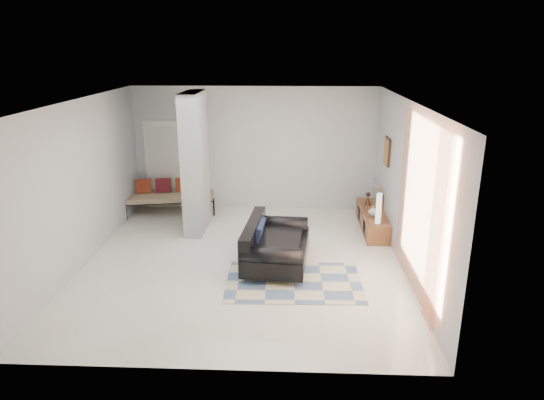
{
  "coord_description": "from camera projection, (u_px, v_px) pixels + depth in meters",
  "views": [
    {
      "loc": [
        0.85,
        -7.79,
        3.65
      ],
      "look_at": [
        0.49,
        0.6,
        0.96
      ],
      "focal_mm": 32.0,
      "sensor_mm": 36.0,
      "label": 1
    }
  ],
  "objects": [
    {
      "name": "ceiling",
      "position": [
        240.0,
        101.0,
        7.71
      ],
      "size": [
        6.0,
        6.0,
        0.0
      ],
      "primitive_type": "plane",
      "rotation": [
        3.14,
        0.0,
        0.0
      ],
      "color": "white",
      "rests_on": "wall_back"
    },
    {
      "name": "loveseat",
      "position": [
        273.0,
        245.0,
        8.38
      ],
      "size": [
        1.17,
        1.83,
        0.76
      ],
      "rotation": [
        0.0,
        0.0,
        -0.08
      ],
      "color": "silver",
      "rests_on": "floor"
    },
    {
      "name": "hallway_door",
      "position": [
        164.0,
        165.0,
        11.16
      ],
      "size": [
        0.85,
        0.06,
        2.04
      ],
      "primitive_type": "cube",
      "color": "silver",
      "rests_on": "floor"
    },
    {
      "name": "wall_front",
      "position": [
        213.0,
        261.0,
        5.28
      ],
      "size": [
        6.0,
        0.0,
        6.0
      ],
      "primitive_type": "plane",
      "rotation": [
        -1.57,
        0.0,
        0.0
      ],
      "color": "silver",
      "rests_on": "ground"
    },
    {
      "name": "wall_left",
      "position": [
        81.0,
        184.0,
        8.25
      ],
      "size": [
        0.0,
        6.0,
        6.0
      ],
      "primitive_type": "plane",
      "rotation": [
        1.57,
        0.0,
        1.57
      ],
      "color": "silver",
      "rests_on": "ground"
    },
    {
      "name": "bronze_figurine",
      "position": [
        368.0,
        199.0,
        10.3
      ],
      "size": [
        0.15,
        0.15,
        0.27
      ],
      "primitive_type": null,
      "rotation": [
        0.0,
        0.0,
        0.12
      ],
      "color": "#322016",
      "rests_on": "media_console"
    },
    {
      "name": "wall_back",
      "position": [
        255.0,
        149.0,
        10.99
      ],
      "size": [
        6.0,
        0.0,
        6.0
      ],
      "primitive_type": "plane",
      "rotation": [
        1.57,
        0.0,
        0.0
      ],
      "color": "silver",
      "rests_on": "ground"
    },
    {
      "name": "media_console",
      "position": [
        372.0,
        220.0,
        10.02
      ],
      "size": [
        0.45,
        1.81,
        0.8
      ],
      "color": "brown",
      "rests_on": "floor"
    },
    {
      "name": "partition_column",
      "position": [
        195.0,
        163.0,
        9.71
      ],
      "size": [
        0.35,
        1.2,
        2.8
      ],
      "primitive_type": "cube",
      "color": "#9CA1A2",
      "rests_on": "floor"
    },
    {
      "name": "curtain",
      "position": [
        419.0,
        207.0,
        6.92
      ],
      "size": [
        0.0,
        2.55,
        2.55
      ],
      "primitive_type": "plane",
      "rotation": [
        1.57,
        0.0,
        1.57
      ],
      "color": "#E46B3C",
      "rests_on": "wall_right"
    },
    {
      "name": "wall_right",
      "position": [
        407.0,
        188.0,
        8.02
      ],
      "size": [
        0.0,
        6.0,
        6.0
      ],
      "primitive_type": "plane",
      "rotation": [
        1.57,
        0.0,
        -1.57
      ],
      "color": "silver",
      "rests_on": "ground"
    },
    {
      "name": "vase",
      "position": [
        373.0,
        211.0,
        9.66
      ],
      "size": [
        0.22,
        0.22,
        0.2
      ],
      "primitive_type": "imported",
      "rotation": [
        0.0,
        0.0,
        0.16
      ],
      "color": "white",
      "rests_on": "media_console"
    },
    {
      "name": "area_rug",
      "position": [
        294.0,
        282.0,
        7.82
      ],
      "size": [
        2.2,
        1.5,
        0.01
      ],
      "primitive_type": "cube",
      "rotation": [
        0.0,
        0.0,
        0.02
      ],
      "color": "beige",
      "rests_on": "floor"
    },
    {
      "name": "wall_art",
      "position": [
        387.0,
        151.0,
        9.57
      ],
      "size": [
        0.04,
        0.45,
        0.55
      ],
      "primitive_type": "cube",
      "color": "#3A2310",
      "rests_on": "wall_right"
    },
    {
      "name": "cylinder_lamp",
      "position": [
        379.0,
        208.0,
        9.19
      ],
      "size": [
        0.11,
        0.11,
        0.59
      ],
      "primitive_type": "cylinder",
      "color": "white",
      "rests_on": "media_console"
    },
    {
      "name": "daybed",
      "position": [
        170.0,
        195.0,
        11.01
      ],
      "size": [
        2.05,
        1.17,
        0.77
      ],
      "rotation": [
        0.0,
        0.0,
        0.19
      ],
      "color": "black",
      "rests_on": "floor"
    },
    {
      "name": "floor",
      "position": [
        243.0,
        262.0,
        8.56
      ],
      "size": [
        6.0,
        6.0,
        0.0
      ],
      "primitive_type": "plane",
      "color": "beige",
      "rests_on": "ground"
    }
  ]
}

